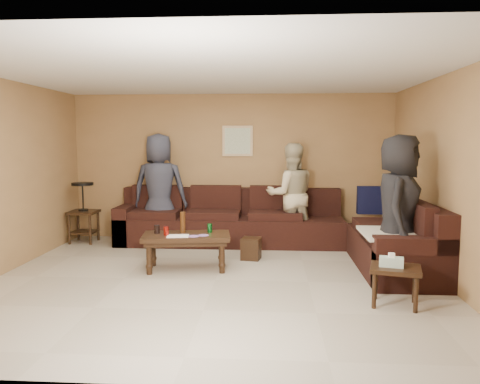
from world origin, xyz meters
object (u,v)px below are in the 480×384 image
Objects in this scene: end_table_left at (83,211)px; waste_bin at (251,248)px; side_table_right at (395,271)px; person_left at (160,188)px; person_right at (398,208)px; sectional_sofa at (280,231)px; coffee_table at (186,240)px; person_middle at (291,195)px.

end_table_left is 3.23× the size of waste_bin.
person_left is (-3.14, 2.84, 0.55)m from side_table_right.
side_table_right is 4.27m from person_left.
waste_bin is 0.17× the size of person_right.
waste_bin is 2.03m from person_left.
person_left is 1.02× the size of person_right.
side_table_right is at bearing -31.86° from end_table_left.
sectional_sofa is 4.60× the size of end_table_left.
coffee_table is 3.85× the size of waste_bin.
person_left is at bearing -11.70° from person_middle.
sectional_sofa is at bearing -8.25° from end_table_left.
person_middle is (0.61, 0.95, 0.68)m from waste_bin.
person_middle reaches higher than coffee_table.
coffee_table is 2.54m from end_table_left.
end_table_left is 0.57× the size of person_right.
end_table_left is at bearing 2.92° from person_left.
end_table_left reaches higher than side_table_right.
end_table_left is at bearing 89.14° from person_right.
sectional_sofa is 2.54× the size of person_left.
person_left is at bearing 137.87° from side_table_right.
person_middle is 2.17m from person_right.
person_left reaches higher than sectional_sofa.
coffee_table is 1.86m from person_left.
person_left is (1.28, 0.09, 0.38)m from end_table_left.
person_middle reaches higher than end_table_left.
person_middle reaches higher than waste_bin.
side_table_right is (2.40, -1.21, -0.04)m from coffee_table.
waste_bin is at bearing -131.82° from sectional_sofa.
coffee_table is 0.67× the size of person_right.
sectional_sofa is at bearing 48.18° from waste_bin.
person_right reaches higher than side_table_right.
coffee_table is at bearing 104.74° from person_right.
end_table_left is 0.61× the size of person_middle.
sectional_sofa is 3.31m from end_table_left.
coffee_table is at bearing 113.23° from person_left.
coffee_table is at bearing -144.68° from waste_bin.
end_table_left is 5.21m from side_table_right.
sectional_sofa is at bearing 59.34° from person_middle.
side_table_right is (4.42, -2.75, -0.16)m from end_table_left.
person_right is at bearing -42.32° from sectional_sofa.
coffee_table is at bearing -139.81° from sectional_sofa.
person_middle is at bearing 0.22° from end_table_left.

